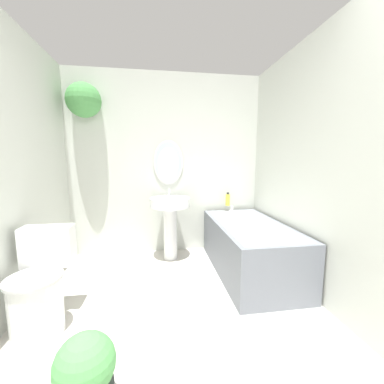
{
  "coord_description": "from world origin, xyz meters",
  "views": [
    {
      "loc": [
        -0.14,
        -0.37,
        1.26
      ],
      "look_at": [
        0.18,
        1.76,
        0.97
      ],
      "focal_mm": 22.0,
      "sensor_mm": 36.0,
      "label": 1
    }
  ],
  "objects_px": {
    "toilet": "(40,288)",
    "bathtub": "(249,246)",
    "shampoo_bottle": "(228,200)",
    "pedestal_sink": "(170,215)",
    "potted_plant": "(86,376)"
  },
  "relations": [
    {
      "from": "pedestal_sink",
      "to": "shampoo_bottle",
      "type": "xyz_separation_m",
      "value": [
        0.8,
        0.16,
        0.15
      ]
    },
    {
      "from": "toilet",
      "to": "pedestal_sink",
      "type": "distance_m",
      "value": 1.55
    },
    {
      "from": "bathtub",
      "to": "toilet",
      "type": "bearing_deg",
      "value": -161.66
    },
    {
      "from": "shampoo_bottle",
      "to": "potted_plant",
      "type": "bearing_deg",
      "value": -123.38
    },
    {
      "from": "pedestal_sink",
      "to": "bathtub",
      "type": "distance_m",
      "value": 1.03
    },
    {
      "from": "potted_plant",
      "to": "pedestal_sink",
      "type": "bearing_deg",
      "value": 74.25
    },
    {
      "from": "toilet",
      "to": "bathtub",
      "type": "distance_m",
      "value": 2.0
    },
    {
      "from": "shampoo_bottle",
      "to": "toilet",
      "type": "bearing_deg",
      "value": -145.07
    },
    {
      "from": "toilet",
      "to": "bathtub",
      "type": "bearing_deg",
      "value": 18.34
    },
    {
      "from": "shampoo_bottle",
      "to": "pedestal_sink",
      "type": "bearing_deg",
      "value": -168.43
    },
    {
      "from": "toilet",
      "to": "potted_plant",
      "type": "height_order",
      "value": "toilet"
    },
    {
      "from": "pedestal_sink",
      "to": "bathtub",
      "type": "relative_size",
      "value": 0.61
    },
    {
      "from": "pedestal_sink",
      "to": "shampoo_bottle",
      "type": "distance_m",
      "value": 0.83
    },
    {
      "from": "shampoo_bottle",
      "to": "potted_plant",
      "type": "relative_size",
      "value": 0.42
    },
    {
      "from": "bathtub",
      "to": "potted_plant",
      "type": "xyz_separation_m",
      "value": [
        -1.38,
        -1.35,
        -0.07
      ]
    }
  ]
}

